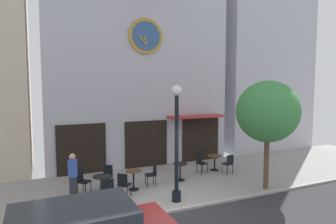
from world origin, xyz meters
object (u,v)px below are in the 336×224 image
at_px(cafe_chair_outer, 108,189).
at_px(cafe_table_leftmost, 180,169).
at_px(cafe_chair_facing_wall, 82,179).
at_px(cafe_chair_mid_row, 124,183).
at_px(street_tree, 268,112).
at_px(cafe_table_center_right, 134,177).
at_px(cafe_chair_curbside, 201,162).
at_px(cafe_chair_near_lamp, 153,173).
at_px(street_lamp, 177,143).
at_px(pedestrian_blue, 73,176).
at_px(cafe_table_rightmost, 215,160).
at_px(cafe_table_near_curb, 102,182).
at_px(cafe_chair_by_entrance, 229,162).
at_px(cafe_chair_near_tree, 107,175).

bearing_deg(cafe_chair_outer, cafe_table_leftmost, 20.75).
relative_size(cafe_chair_facing_wall, cafe_chair_outer, 1.00).
distance_m(cafe_chair_facing_wall, cafe_chair_mid_row, 1.67).
bearing_deg(street_tree, cafe_table_leftmost, 140.38).
xyz_separation_m(cafe_table_center_right, cafe_chair_curbside, (3.47, 0.82, 0.03)).
bearing_deg(cafe_chair_near_lamp, cafe_chair_mid_row, -151.06).
distance_m(street_lamp, cafe_chair_mid_row, 2.45).
bearing_deg(pedestrian_blue, street_tree, -14.17).
relative_size(cafe_table_leftmost, cafe_table_rightmost, 1.02).
bearing_deg(cafe_chair_curbside, cafe_table_rightmost, 9.38).
bearing_deg(cafe_table_rightmost, cafe_table_center_right, -167.50).
bearing_deg(cafe_chair_outer, cafe_table_near_curb, 91.79).
bearing_deg(cafe_chair_by_entrance, cafe_chair_mid_row, -170.85).
relative_size(cafe_table_near_curb, cafe_chair_by_entrance, 0.83).
xyz_separation_m(cafe_table_rightmost, cafe_chair_outer, (-5.53, -1.95, 0.02)).
bearing_deg(cafe_table_rightmost, cafe_chair_near_lamp, -167.10).
xyz_separation_m(cafe_table_near_curb, cafe_chair_mid_row, (0.68, -0.45, 0.01)).
relative_size(street_lamp, cafe_chair_near_lamp, 4.48).
height_order(street_tree, cafe_table_rightmost, street_tree).
bearing_deg(cafe_table_leftmost, cafe_chair_mid_row, -161.73).
height_order(street_tree, cafe_chair_curbside, street_tree).
bearing_deg(cafe_chair_near_lamp, pedestrian_blue, -174.28).
distance_m(cafe_chair_by_entrance, cafe_chair_facing_wall, 6.45).
relative_size(street_tree, pedestrian_blue, 2.53).
relative_size(cafe_table_near_curb, cafe_chair_mid_row, 0.83).
xyz_separation_m(cafe_chair_by_entrance, cafe_chair_facing_wall, (-6.45, 0.22, 0.00)).
distance_m(cafe_chair_near_lamp, cafe_chair_mid_row, 1.60).
relative_size(street_lamp, cafe_chair_facing_wall, 4.48).
bearing_deg(cafe_chair_mid_row, cafe_table_near_curb, 146.58).
bearing_deg(cafe_chair_outer, street_lamp, -16.92).
distance_m(cafe_table_near_curb, cafe_chair_near_tree, 0.86).
bearing_deg(street_lamp, cafe_chair_near_lamp, 95.97).
xyz_separation_m(street_tree, cafe_chair_outer, (-6.03, 0.93, -2.49)).
height_order(street_lamp, cafe_table_rightmost, street_lamp).
relative_size(cafe_table_leftmost, cafe_chair_near_lamp, 0.82).
relative_size(cafe_table_near_curb, cafe_chair_outer, 0.83).
relative_size(cafe_chair_near_lamp, cafe_chair_mid_row, 1.00).
xyz_separation_m(cafe_chair_near_lamp, cafe_chair_curbside, (2.62, 0.65, 0.00)).
distance_m(street_tree, cafe_chair_mid_row, 6.06).
height_order(cafe_table_center_right, cafe_table_leftmost, cafe_table_center_right).
bearing_deg(street_lamp, cafe_table_leftmost, 60.44).
bearing_deg(street_tree, cafe_chair_facing_wall, 160.50).
distance_m(cafe_table_center_right, cafe_chair_near_lamp, 0.86).
bearing_deg(cafe_chair_facing_wall, cafe_chair_near_lamp, -5.78).
height_order(cafe_chair_by_entrance, cafe_chair_near_tree, same).
height_order(cafe_chair_facing_wall, cafe_chair_curbside, same).
bearing_deg(cafe_chair_facing_wall, cafe_chair_by_entrance, -1.93).
relative_size(cafe_chair_near_tree, pedestrian_blue, 0.54).
distance_m(cafe_table_rightmost, cafe_chair_outer, 5.86).
height_order(street_tree, cafe_chair_outer, street_tree).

